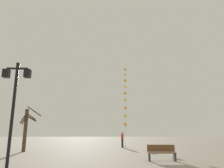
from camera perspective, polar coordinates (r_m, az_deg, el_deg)
ground_plane at (r=22.37m, az=-4.72°, el=-17.21°), size 160.00×160.00×0.00m
twin_lantern_lamp_post at (r=10.74m, az=-25.01°, el=-2.23°), size 1.28×0.28×4.87m
kite_train at (r=30.31m, az=3.65°, el=-3.46°), size 1.17×8.02×12.18m
kite_flyer at (r=24.26m, az=2.85°, el=-14.79°), size 0.30×0.62×1.71m
bare_tree at (r=20.11m, az=-22.44°, el=-10.97°), size 1.35×1.55×3.92m
park_bench at (r=12.89m, az=13.37°, el=-17.79°), size 1.62×0.52×0.89m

